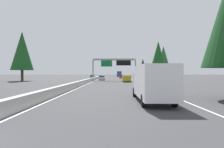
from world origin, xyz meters
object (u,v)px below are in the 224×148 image
object	(u,v)px
box_truck_distant_a	(152,82)
conifer_right_mid	(163,59)
minivan_far_left	(126,78)
bus_far_center	(119,74)
oncoming_near	(93,77)
sign_gantry_overhead	(115,63)
conifer_left_near	(22,51)
conifer_right_far	(143,66)
sedan_mid_center	(102,78)
sedan_near_right	(122,77)
conifer_right_near	(158,57)

from	to	relation	value
box_truck_distant_a	conifer_right_mid	size ratio (longest dim) A/B	0.77
minivan_far_left	bus_far_center	bearing A→B (deg)	-0.04
oncoming_near	sign_gantry_overhead	bearing A→B (deg)	20.03
conifer_left_near	conifer_right_far	bearing A→B (deg)	-48.76
sedan_mid_center	conifer_right_far	bearing A→B (deg)	-31.92
box_truck_distant_a	minivan_far_left	xyz separation A→B (m)	(33.72, -0.17, -0.66)
sedan_near_right	conifer_right_far	bearing A→B (deg)	-52.71
minivan_far_left	sedan_mid_center	xyz separation A→B (m)	(11.47, 6.97, -0.27)
bus_far_center	conifer_right_mid	world-z (taller)	conifer_right_mid
sign_gantry_overhead	sedan_near_right	world-z (taller)	sign_gantry_overhead
box_truck_distant_a	conifer_left_near	size ratio (longest dim) A/B	0.61
sign_gantry_overhead	oncoming_near	bearing A→B (deg)	20.03
box_truck_distant_a	conifer_right_mid	xyz separation A→B (m)	(47.84, -13.19, 5.08)
conifer_right_near	oncoming_near	bearing A→B (deg)	33.09
minivan_far_left	sedan_mid_center	distance (m)	13.43
bus_far_center	conifer_right_far	size ratio (longest dim) A/B	1.33
oncoming_near	conifer_left_near	world-z (taller)	conifer_left_near
minivan_far_left	oncoming_near	size ratio (longest dim) A/B	1.14
sign_gantry_overhead	conifer_right_far	xyz separation A→B (m)	(31.90, -12.96, 0.13)
sedan_mid_center	conifer_right_mid	size ratio (longest dim) A/B	0.40
minivan_far_left	sedan_mid_center	bearing A→B (deg)	31.26
conifer_right_mid	conifer_left_near	distance (m)	42.99
sedan_mid_center	sedan_near_right	world-z (taller)	same
bus_far_center	conifer_right_mid	distance (m)	55.29
box_truck_distant_a	bus_far_center	world-z (taller)	bus_far_center
bus_far_center	conifer_left_near	xyz separation A→B (m)	(-62.99, 28.92, 6.74)
conifer_right_near	conifer_right_far	world-z (taller)	conifer_right_near
conifer_left_near	minivan_far_left	bearing A→B (deg)	-99.16
bus_far_center	oncoming_near	world-z (taller)	bus_far_center
minivan_far_left	sedan_mid_center	world-z (taller)	minivan_far_left
conifer_right_mid	conifer_right_far	size ratio (longest dim) A/B	1.28
minivan_far_left	bus_far_center	size ratio (longest dim) A/B	0.43
conifer_right_far	conifer_left_near	xyz separation A→B (m)	(-34.12, 38.92, 3.22)
conifer_right_far	sedan_mid_center	bearing A→B (deg)	148.08
sedan_mid_center	sign_gantry_overhead	bearing A→B (deg)	-138.63
oncoming_near	conifer_right_near	xyz separation A→B (m)	(-31.13, -20.28, 5.65)
sedan_mid_center	conifer_right_near	xyz separation A→B (m)	(-10.75, -15.23, 5.65)
bus_far_center	conifer_right_near	size ratio (longest dim) A/B	1.10
sedan_mid_center	conifer_right_near	world-z (taller)	conifer_right_near
sedan_near_right	conifer_right_mid	world-z (taller)	conifer_right_mid
oncoming_near	conifer_right_far	bearing A→B (deg)	107.43
minivan_far_left	conifer_right_far	size ratio (longest dim) A/B	0.58
sedan_mid_center	conifer_right_far	size ratio (longest dim) A/B	0.51
box_truck_distant_a	oncoming_near	xyz separation A→B (m)	(65.57, 11.85, -0.93)
conifer_right_near	sedan_mid_center	bearing A→B (deg)	54.79
minivan_far_left	conifer_left_near	xyz separation A→B (m)	(4.65, 28.87, 7.51)
conifer_right_far	conifer_right_near	bearing A→B (deg)	177.33
bus_far_center	conifer_right_far	distance (m)	30.75
bus_far_center	conifer_right_far	bearing A→B (deg)	-160.91
sedan_near_right	oncoming_near	bearing A→B (deg)	86.80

